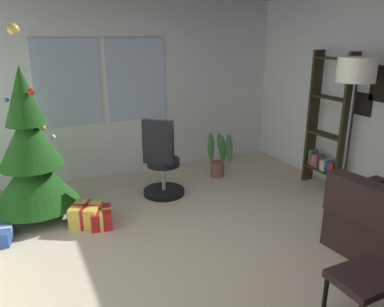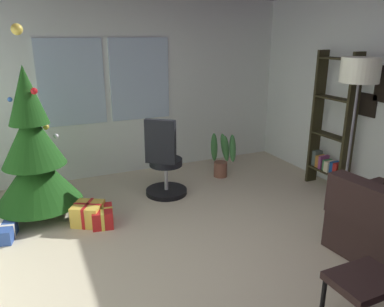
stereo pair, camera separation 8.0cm
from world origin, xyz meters
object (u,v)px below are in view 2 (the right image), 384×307
Objects in this scene: gift_box_red at (103,216)px; bookshelf at (331,132)px; footstool at (364,284)px; office_chair at (164,166)px; gift_box_green at (95,219)px; floor_lamp at (359,78)px; gift_box_gold at (88,214)px; holiday_tree at (34,156)px; potted_plant at (223,155)px.

gift_box_red is 3.20m from bookshelf.
footstool is at bearing -58.29° from gift_box_red.
footstool is 2.85m from office_chair.
floor_lamp is (2.91, -0.84, 1.54)m from gift_box_green.
holiday_tree is at bearing 136.47° from gift_box_gold.
gift_box_gold is (-0.06, 0.08, 0.04)m from gift_box_green.
floor_lamp is (1.38, 1.52, 1.26)m from footstool.
office_chair reaches higher than gift_box_red.
footstool is at bearing -57.14° from gift_box_green.
bookshelf is at bearing -5.76° from gift_box_gold.
gift_box_red is 3.31m from floor_lamp.
gift_box_gold is 0.23× the size of bookshelf.
holiday_tree is 0.91m from gift_box_gold.
holiday_tree is at bearing 176.66° from office_chair.
floor_lamp is at bearing -16.14° from gift_box_red.
floor_lamp reaches higher than footstool.
office_chair is at bearing -162.96° from potted_plant.
footstool is 0.26× the size of bookshelf.
office_chair is at bearing 100.32° from footstool.
gift_box_green is 0.18× the size of bookshelf.
bookshelf is at bearing 51.84° from footstool.
footstool is 2.92m from gift_box_gold.
holiday_tree is at bearing 135.54° from gift_box_green.
gift_box_green is at bearing -50.84° from gift_box_gold.
footstool is 3.58m from holiday_tree.
gift_box_red is at bearing -158.35° from potted_plant.
floor_lamp is (-0.28, -0.59, 0.79)m from bookshelf.
bookshelf reaches higher than gift_box_gold.
bookshelf is (1.66, 2.11, 0.47)m from footstool.
bookshelf is 2.77× the size of potted_plant.
holiday_tree is 1.01m from gift_box_green.
bookshelf is at bearing -42.74° from potted_plant.
potted_plant is at bearing 5.13° from holiday_tree.
gift_box_red is 1.09m from office_chair.
gift_box_green is at bearing 122.86° from footstool.
floor_lamp reaches higher than potted_plant.
office_chair is at bearing 18.80° from gift_box_gold.
footstool is 3.18m from potted_plant.
office_chair is at bearing -3.34° from holiday_tree.
footstool is 2.83m from gift_box_green.
office_chair is (1.56, -0.09, -0.33)m from holiday_tree.
gift_box_red is at bearing 121.71° from footstool.
bookshelf reaches higher than office_chair.
holiday_tree reaches higher than floor_lamp.
floor_lamp is at bearing -115.38° from bookshelf.
bookshelf is at bearing 64.62° from floor_lamp.
gift_box_gold is 3.45m from floor_lamp.
potted_plant is (2.63, 0.24, -0.42)m from holiday_tree.
bookshelf reaches higher than floor_lamp.
floor_lamp is at bearing -62.87° from potted_plant.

